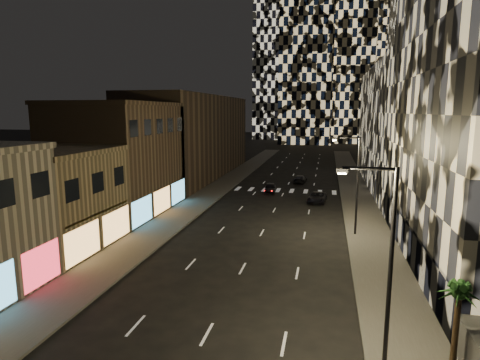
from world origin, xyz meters
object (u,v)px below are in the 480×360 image
at_px(car_dark_midlane, 270,188).
at_px(car_dark_rightlane, 317,197).
at_px(streetlight_far, 355,179).
at_px(car_dark_oncoming, 300,179).
at_px(palm_tree, 459,297).
at_px(streetlight_near, 385,254).

xyz_separation_m(car_dark_midlane, car_dark_rightlane, (6.67, -5.08, -0.02)).
bearing_deg(streetlight_far, car_dark_oncoming, 103.81).
bearing_deg(palm_tree, streetlight_near, -173.33).
bearing_deg(car_dark_oncoming, car_dark_midlane, 72.50).
distance_m(streetlight_far, car_dark_midlane, 21.44).
relative_size(car_dark_midlane, palm_tree, 0.95).
xyz_separation_m(streetlight_far, car_dark_rightlane, (-3.60, 13.14, -4.71)).
bearing_deg(palm_tree, car_dark_rightlane, 101.63).
height_order(streetlight_near, car_dark_midlane, streetlight_near).
bearing_deg(car_dark_rightlane, car_dark_oncoming, 107.05).
xyz_separation_m(streetlight_near, car_dark_midlane, (-10.27, 38.22, -4.69)).
bearing_deg(car_dark_oncoming, streetlight_far, 109.08).
bearing_deg(car_dark_oncoming, streetlight_near, 103.30).
distance_m(streetlight_near, car_dark_rightlane, 33.67).
xyz_separation_m(car_dark_oncoming, palm_tree, (9.76, -46.56, 2.92)).
bearing_deg(palm_tree, car_dark_oncoming, 101.84).
xyz_separation_m(car_dark_oncoming, car_dark_rightlane, (3.02, -13.79, 0.03)).
xyz_separation_m(streetlight_near, streetlight_far, (0.00, 20.00, 0.00)).
height_order(streetlight_far, car_dark_oncoming, streetlight_far).
height_order(streetlight_far, car_dark_rightlane, streetlight_far).
distance_m(streetlight_near, car_dark_oncoming, 47.63).
distance_m(car_dark_oncoming, palm_tree, 47.66).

